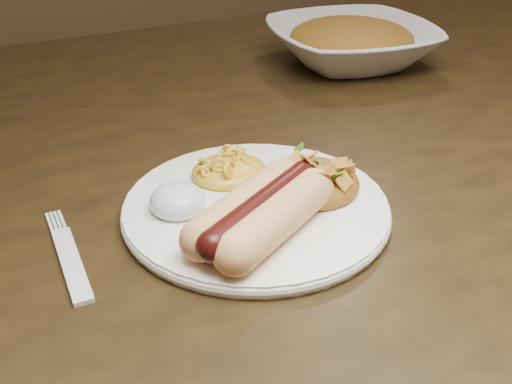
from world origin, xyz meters
name	(u,v)px	position (x,y,z in m)	size (l,w,h in m)	color
table	(243,196)	(0.00, 0.00, 0.66)	(1.60, 0.90, 0.75)	#34230E
plate	(256,208)	(-0.07, -0.17, 0.76)	(0.23, 0.23, 0.01)	white
hotdog	(262,211)	(-0.08, -0.21, 0.78)	(0.12, 0.12, 0.03)	#FFA870
mac_and_cheese	(229,162)	(-0.07, -0.12, 0.78)	(0.07, 0.07, 0.03)	gold
sour_cream	(177,194)	(-0.13, -0.15, 0.78)	(0.05, 0.05, 0.03)	silver
taco_salad	(313,175)	(-0.01, -0.17, 0.78)	(0.09, 0.08, 0.04)	#B23012
fork	(71,264)	(-0.23, -0.18, 0.75)	(0.02, 0.13, 0.00)	white
serving_bowl	(351,44)	(0.24, 0.13, 0.78)	(0.23, 0.23, 0.06)	silver
bowl_filling	(352,29)	(0.24, 0.13, 0.80)	(0.18, 0.18, 0.04)	#B23012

